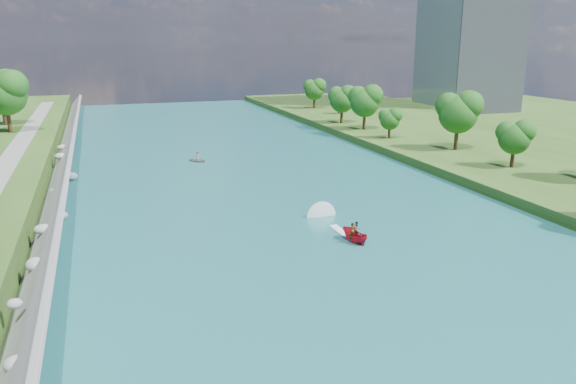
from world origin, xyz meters
name	(u,v)px	position (x,y,z in m)	size (l,w,h in m)	color
ground	(335,259)	(0.00, 0.00, 0.00)	(260.00, 260.00, 0.00)	#2D5119
river_water	(272,202)	(0.00, 20.00, 0.05)	(55.00, 240.00, 0.10)	#1A5D63
riprap_bank	(51,210)	(-25.85, 19.32, 1.81)	(4.64, 236.00, 4.22)	slate
office_tower	(472,2)	(82.50, 95.00, 30.00)	(22.00, 22.00, 60.00)	gray
trees_east	(452,121)	(37.18, 35.92, 6.57)	(17.73, 146.16, 11.83)	#195115
motorboat	(346,230)	(3.67, 5.44, 0.69)	(3.60, 18.70, 2.14)	#B00E1F
raft	(198,159)	(-4.72, 47.07, 0.48)	(3.69, 3.80, 1.68)	gray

